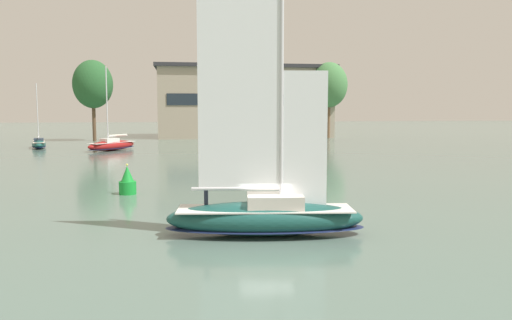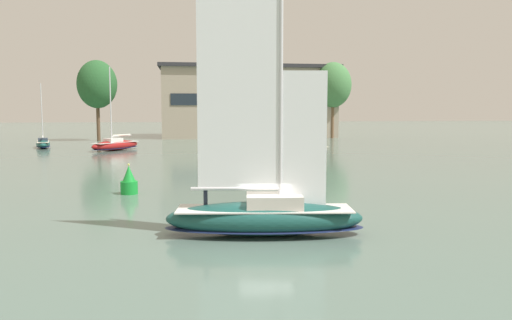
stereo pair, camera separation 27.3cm
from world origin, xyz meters
name	(u,v)px [view 2 (the right image)]	position (x,y,z in m)	size (l,w,h in m)	color
ground_plane	(264,235)	(0.00, 0.00, 0.00)	(400.00, 400.00, 0.00)	slate
waterfront_building	(247,102)	(9.18, 83.97, 7.47)	(36.73, 18.63, 14.86)	tan
tree_shore_left	(97,84)	(-20.14, 73.17, 10.45)	(7.25, 7.25, 14.93)	brown
tree_shore_center	(333,85)	(25.64, 75.39, 10.73)	(7.45, 7.45, 15.32)	brown
sailboat_main	(265,213)	(0.01, 0.00, 1.05)	(9.85, 3.79, 13.20)	#194C47
sailboat_moored_near_marina	(317,147)	(14.38, 44.72, 0.58)	(2.36, 6.37, 8.58)	white
sailboat_moored_mid_channel	(115,145)	(-14.03, 50.77, 0.81)	(7.29, 8.32, 11.93)	maroon
sailboat_moored_far_slip	(43,143)	(-25.73, 57.09, 0.67)	(3.81, 7.46, 9.88)	#194C47
channel_buoy	(129,182)	(-7.80, 12.75, 0.87)	(1.21, 1.21, 2.18)	green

